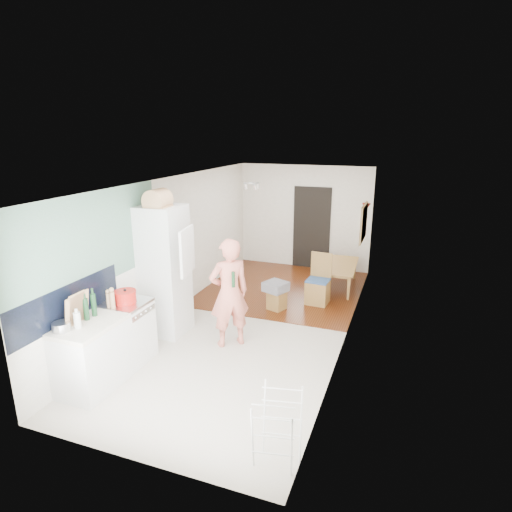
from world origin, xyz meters
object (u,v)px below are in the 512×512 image
Objects in this scene: dining_chair at (318,280)px; stool at (277,300)px; person at (229,284)px; drying_rack at (277,431)px; dining_table at (337,278)px.

dining_chair reaches higher than stool.
person reaches higher than stool.
drying_rack reaches higher than stool.
dining_table is 3.36× the size of stool.
person is 2.07× the size of dining_chair.
dining_chair is (0.95, 2.12, -0.53)m from person.
dining_chair reaches higher than dining_table.
stool is 0.47× the size of drying_rack.
drying_rack is (0.52, -4.31, -0.09)m from dining_chair.
drying_rack is (1.18, -3.76, 0.22)m from stool.
dining_chair is at bearing 166.13° from dining_table.
dining_chair is 2.63× the size of stool.
stool is at bearing 95.93° from drying_rack.
dining_table is at bearing 81.83° from drying_rack.
person is 2.71m from drying_rack.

